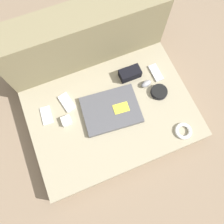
{
  "coord_description": "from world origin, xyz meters",
  "views": [
    {
      "loc": [
        -0.15,
        -0.38,
        1.36
      ],
      "look_at": [
        0.0,
        0.0,
        0.14
      ],
      "focal_mm": 35.0,
      "sensor_mm": 36.0,
      "label": 1
    }
  ],
  "objects_px": {
    "phone_silver": "(67,102)",
    "laptop": "(111,110)",
    "phone_small": "(46,115)",
    "charger_brick": "(66,121)",
    "speaker_puck": "(159,92)",
    "computer_mouse": "(146,84)",
    "phone_black": "(156,73)",
    "camera_pouch": "(130,74)"
  },
  "relations": [
    {
      "from": "phone_silver",
      "to": "laptop",
      "type": "bearing_deg",
      "value": -45.24
    },
    {
      "from": "phone_small",
      "to": "charger_brick",
      "type": "distance_m",
      "value": 0.13
    },
    {
      "from": "speaker_puck",
      "to": "phone_small",
      "type": "height_order",
      "value": "speaker_puck"
    },
    {
      "from": "computer_mouse",
      "to": "speaker_puck",
      "type": "height_order",
      "value": "computer_mouse"
    },
    {
      "from": "phone_black",
      "to": "computer_mouse",
      "type": "bearing_deg",
      "value": -151.73
    },
    {
      "from": "phone_small",
      "to": "phone_black",
      "type": "bearing_deg",
      "value": 5.02
    },
    {
      "from": "phone_black",
      "to": "charger_brick",
      "type": "bearing_deg",
      "value": -172.46
    },
    {
      "from": "camera_pouch",
      "to": "speaker_puck",
      "type": "bearing_deg",
      "value": -55.61
    },
    {
      "from": "computer_mouse",
      "to": "phone_black",
      "type": "relative_size",
      "value": 0.62
    },
    {
      "from": "camera_pouch",
      "to": "phone_small",
      "type": "bearing_deg",
      "value": -174.4
    },
    {
      "from": "phone_black",
      "to": "laptop",
      "type": "bearing_deg",
      "value": -161.13
    },
    {
      "from": "phone_silver",
      "to": "phone_black",
      "type": "relative_size",
      "value": 1.07
    },
    {
      "from": "speaker_puck",
      "to": "phone_black",
      "type": "relative_size",
      "value": 0.85
    },
    {
      "from": "phone_silver",
      "to": "phone_small",
      "type": "bearing_deg",
      "value": -179.01
    },
    {
      "from": "computer_mouse",
      "to": "laptop",
      "type": "bearing_deg",
      "value": -173.58
    },
    {
      "from": "charger_brick",
      "to": "laptop",
      "type": "bearing_deg",
      "value": -7.74
    },
    {
      "from": "phone_silver",
      "to": "phone_small",
      "type": "xyz_separation_m",
      "value": [
        -0.14,
        -0.03,
        -0.0
      ]
    },
    {
      "from": "speaker_puck",
      "to": "phone_small",
      "type": "relative_size",
      "value": 0.9
    },
    {
      "from": "laptop",
      "to": "camera_pouch",
      "type": "height_order",
      "value": "camera_pouch"
    },
    {
      "from": "phone_silver",
      "to": "charger_brick",
      "type": "xyz_separation_m",
      "value": [
        -0.04,
        -0.11,
        0.01
      ]
    },
    {
      "from": "camera_pouch",
      "to": "charger_brick",
      "type": "xyz_separation_m",
      "value": [
        -0.46,
        -0.14,
        -0.01
      ]
    },
    {
      "from": "speaker_puck",
      "to": "charger_brick",
      "type": "relative_size",
      "value": 1.87
    },
    {
      "from": "laptop",
      "to": "phone_small",
      "type": "bearing_deg",
      "value": 167.84
    },
    {
      "from": "speaker_puck",
      "to": "phone_silver",
      "type": "distance_m",
      "value": 0.57
    },
    {
      "from": "computer_mouse",
      "to": "speaker_puck",
      "type": "xyz_separation_m",
      "value": [
        0.05,
        -0.08,
        -0.0
      ]
    },
    {
      "from": "phone_black",
      "to": "phone_small",
      "type": "bearing_deg",
      "value": -179.95
    },
    {
      "from": "speaker_puck",
      "to": "charger_brick",
      "type": "xyz_separation_m",
      "value": [
        -0.58,
        0.04,
        0.0
      ]
    },
    {
      "from": "laptop",
      "to": "phone_black",
      "type": "height_order",
      "value": "laptop"
    },
    {
      "from": "laptop",
      "to": "computer_mouse",
      "type": "bearing_deg",
      "value": 21.53
    },
    {
      "from": "laptop",
      "to": "speaker_puck",
      "type": "xyz_separation_m",
      "value": [
        0.32,
        -0.0,
        -0.0
      ]
    },
    {
      "from": "phone_small",
      "to": "speaker_puck",
      "type": "bearing_deg",
      "value": -5.73
    },
    {
      "from": "computer_mouse",
      "to": "phone_silver",
      "type": "distance_m",
      "value": 0.5
    },
    {
      "from": "phone_black",
      "to": "phone_small",
      "type": "xyz_separation_m",
      "value": [
        -0.73,
        -0.01,
        -0.0
      ]
    },
    {
      "from": "computer_mouse",
      "to": "speaker_puck",
      "type": "distance_m",
      "value": 0.09
    },
    {
      "from": "charger_brick",
      "to": "speaker_puck",
      "type": "bearing_deg",
      "value": -3.8
    },
    {
      "from": "computer_mouse",
      "to": "phone_small",
      "type": "distance_m",
      "value": 0.63
    },
    {
      "from": "laptop",
      "to": "phone_black",
      "type": "xyz_separation_m",
      "value": [
        0.36,
        0.13,
        -0.01
      ]
    },
    {
      "from": "laptop",
      "to": "camera_pouch",
      "type": "bearing_deg",
      "value": 46.95
    },
    {
      "from": "computer_mouse",
      "to": "camera_pouch",
      "type": "relative_size",
      "value": 0.56
    },
    {
      "from": "speaker_puck",
      "to": "charger_brick",
      "type": "distance_m",
      "value": 0.59
    },
    {
      "from": "computer_mouse",
      "to": "phone_silver",
      "type": "height_order",
      "value": "computer_mouse"
    },
    {
      "from": "camera_pouch",
      "to": "charger_brick",
      "type": "distance_m",
      "value": 0.48
    }
  ]
}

